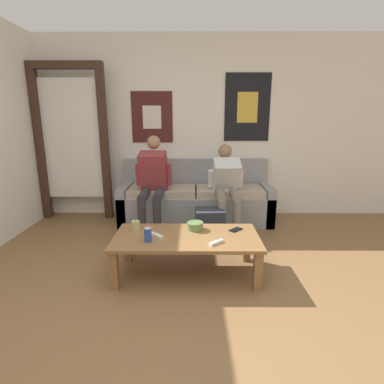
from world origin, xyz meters
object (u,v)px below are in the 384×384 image
person_seated_teen (227,184)px  coffee_table (186,241)px  backpack (210,227)px  pillar_candle (136,225)px  cell_phone (236,230)px  person_seated_adult (153,181)px  game_controller_near_left (216,242)px  game_controller_near_right (157,235)px  drink_can_blue (148,235)px  ceramic_bowl (195,225)px  couch (196,200)px

person_seated_teen → coffee_table: bearing=-112.3°
backpack → pillar_candle: (-0.75, -0.56, 0.23)m
cell_phone → person_seated_adult: bearing=132.4°
person_seated_teen → game_controller_near_left: size_ratio=8.25×
game_controller_near_left → game_controller_near_right: 0.55m
game_controller_near_left → drink_can_blue: bearing=175.3°
coffee_table → person_seated_teen: person_seated_teen is taller
pillar_candle → drink_can_blue: 0.33m
game_controller_near_left → person_seated_adult: bearing=118.2°
ceramic_bowl → cell_phone: 0.39m
couch → coffee_table: bearing=-93.6°
drink_can_blue → game_controller_near_left: 0.60m
couch → game_controller_near_right: 1.58m
person_seated_teen → game_controller_near_right: size_ratio=8.51×
game_controller_near_right → coffee_table: bearing=3.9°
cell_phone → backpack: bearing=110.6°
backpack → drink_can_blue: (-0.59, -0.85, 0.25)m
person_seated_teen → couch: bearing=140.8°
ceramic_bowl → person_seated_adult: bearing=118.2°
ceramic_bowl → game_controller_near_right: ceramic_bowl is taller
backpack → cell_phone: bearing=-69.4°
person_seated_adult → pillar_candle: person_seated_adult is taller
person_seated_adult → person_seated_teen: bearing=2.1°
coffee_table → game_controller_near_left: (0.26, -0.18, 0.07)m
cell_phone → person_seated_teen: bearing=88.9°
drink_can_blue → couch: bearing=75.4°
couch → cell_phone: 1.43m
couch → cell_phone: size_ratio=14.55×
coffee_table → person_seated_teen: (0.49, 1.20, 0.28)m
pillar_candle → game_controller_near_right: bearing=-39.0°
backpack → pillar_candle: bearing=-143.3°
person_seated_adult → drink_can_blue: size_ratio=9.72×
person_seated_teen → cell_phone: (-0.02, -1.05, -0.22)m
cell_phone → drink_can_blue: bearing=-161.3°
person_seated_adult → backpack: size_ratio=3.01×
couch → backpack: couch is taller
coffee_table → backpack: backpack is taller
game_controller_near_left → game_controller_near_right: same height
couch → person_seated_adult: bearing=-147.1°
ceramic_bowl → drink_can_blue: drink_can_blue is taller
pillar_candle → cell_phone: 0.97m
person_seated_adult → backpack: (0.71, -0.44, -0.46)m
ceramic_bowl → couch: bearing=89.4°
person_seated_teen → ceramic_bowl: 1.13m
couch → ceramic_bowl: bearing=-90.6°
coffee_table → person_seated_adult: (-0.46, 1.16, 0.33)m
person_seated_adult → ceramic_bowl: bearing=-61.8°
coffee_table → backpack: 0.78m
game_controller_near_right → cell_phone: 0.76m
coffee_table → game_controller_near_right: (-0.27, -0.02, 0.07)m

